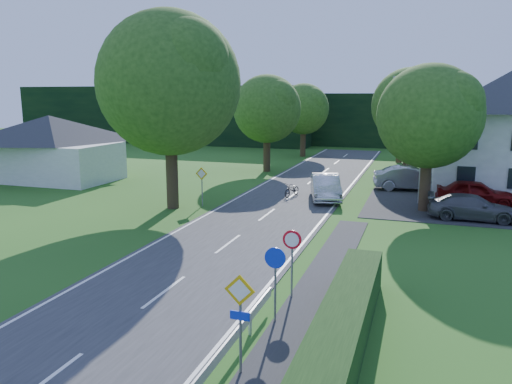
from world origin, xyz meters
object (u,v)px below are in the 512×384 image
(parked_car_red, at_px, (475,193))
(parasol, at_px, (465,180))
(streetlight, at_px, (421,133))
(motorcycle, at_px, (292,189))
(parked_car_grey, at_px, (473,207))
(moving_car, at_px, (326,187))
(parked_car_silver_a, at_px, (411,178))

(parked_car_red, bearing_deg, parasol, 6.77)
(streetlight, distance_m, motorcycle, 8.95)
(parasol, bearing_deg, motorcycle, -161.13)
(streetlight, bearing_deg, parked_car_grey, -49.73)
(streetlight, height_order, parked_car_red, streetlight)
(moving_car, distance_m, parasol, 9.64)
(streetlight, bearing_deg, parked_car_silver_a, 96.47)
(streetlight, bearing_deg, parked_car_red, 7.29)
(moving_car, height_order, parked_car_red, moving_car)
(streetlight, xyz_separation_m, parked_car_red, (3.44, 0.44, -3.63))
(streetlight, height_order, motorcycle, streetlight)
(moving_car, relative_size, motorcycle, 2.79)
(moving_car, relative_size, parked_car_silver_a, 0.96)
(parked_car_red, height_order, parked_car_silver_a, parked_car_silver_a)
(parked_car_silver_a, relative_size, parasol, 2.14)
(moving_car, height_order, parked_car_grey, moving_car)
(parked_car_red, bearing_deg, streetlight, 96.25)
(streetlight, xyz_separation_m, motorcycle, (-8.02, -0.44, -3.95))
(parked_car_red, height_order, parasol, parasol)
(parked_car_red, bearing_deg, parked_car_grey, 172.16)
(motorcycle, height_order, parked_car_grey, parked_car_grey)
(streetlight, height_order, parked_car_silver_a, streetlight)
(streetlight, distance_m, parked_car_red, 5.02)
(parasol, bearing_deg, streetlight, -132.25)
(moving_car, relative_size, parasol, 2.05)
(moving_car, bearing_deg, parked_car_red, -7.71)
(motorcycle, relative_size, parked_car_red, 0.38)
(motorcycle, height_order, parked_car_red, parked_car_red)
(moving_car, bearing_deg, motorcycle, 157.15)
(motorcycle, bearing_deg, parked_car_red, 19.97)
(parked_car_red, height_order, parked_car_grey, parked_car_red)
(moving_car, xyz_separation_m, parked_car_silver_a, (5.18, 5.28, 0.04))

